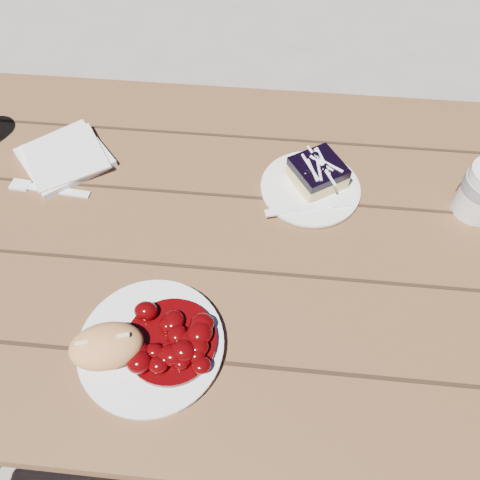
# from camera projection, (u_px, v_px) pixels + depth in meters

# --- Properties ---
(ground) EXTENTS (60.00, 60.00, 0.00)m
(ground) POSITION_uv_depth(u_px,v_px,m) (304.00, 380.00, 1.43)
(ground) COLOR gray
(ground) RESTS_ON ground
(picnic_table) EXTENTS (2.00, 1.55, 0.75)m
(picnic_table) POSITION_uv_depth(u_px,v_px,m) (336.00, 286.00, 0.95)
(picnic_table) COLOR brown
(picnic_table) RESTS_ON ground
(main_plate) EXTENTS (0.21, 0.21, 0.02)m
(main_plate) POSITION_uv_depth(u_px,v_px,m) (152.00, 346.00, 0.69)
(main_plate) COLOR white
(main_plate) RESTS_ON picnic_table
(goulash_stew) EXTENTS (0.14, 0.14, 0.04)m
(goulash_stew) POSITION_uv_depth(u_px,v_px,m) (170.00, 337.00, 0.67)
(goulash_stew) COLOR #500204
(goulash_stew) RESTS_ON main_plate
(bread_roll) EXTENTS (0.12, 0.10, 0.05)m
(bread_roll) POSITION_uv_depth(u_px,v_px,m) (106.00, 346.00, 0.66)
(bread_roll) COLOR #DF9755
(bread_roll) RESTS_ON main_plate
(dessert_plate) EXTENTS (0.18, 0.18, 0.01)m
(dessert_plate) POSITION_uv_depth(u_px,v_px,m) (310.00, 189.00, 0.87)
(dessert_plate) COLOR white
(dessert_plate) RESTS_ON picnic_table
(blueberry_cake) EXTENTS (0.12, 0.12, 0.05)m
(blueberry_cake) POSITION_uv_depth(u_px,v_px,m) (318.00, 173.00, 0.86)
(blueberry_cake) COLOR #F7E186
(blueberry_cake) RESTS_ON dessert_plate
(fork_dessert) EXTENTS (0.16, 0.07, 0.00)m
(fork_dessert) POSITION_uv_depth(u_px,v_px,m) (299.00, 208.00, 0.84)
(fork_dessert) COLOR white
(fork_dessert) RESTS_ON dessert_plate
(napkin_stack) EXTENTS (0.21, 0.21, 0.01)m
(napkin_stack) POSITION_uv_depth(u_px,v_px,m) (65.00, 158.00, 0.92)
(napkin_stack) COLOR white
(napkin_stack) RESTS_ON picnic_table
(fork_table) EXTENTS (0.16, 0.04, 0.00)m
(fork_table) POSITION_uv_depth(u_px,v_px,m) (58.00, 190.00, 0.88)
(fork_table) COLOR white
(fork_table) RESTS_ON picnic_table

